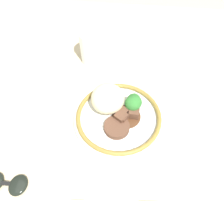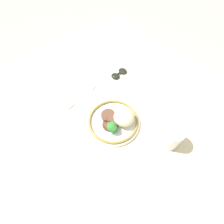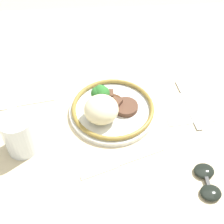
# 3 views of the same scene
# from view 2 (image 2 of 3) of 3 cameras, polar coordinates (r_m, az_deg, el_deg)

# --- Properties ---
(ground_plane) EXTENTS (8.00, 8.00, 0.00)m
(ground_plane) POSITION_cam_2_polar(r_m,az_deg,el_deg) (0.86, 0.34, -1.87)
(ground_plane) COLOR tan
(dining_table) EXTENTS (1.26, 1.21, 0.04)m
(dining_table) POSITION_cam_2_polar(r_m,az_deg,el_deg) (0.84, 0.34, -1.24)
(dining_table) COLOR beige
(dining_table) RESTS_ON ground
(napkin) EXTENTS (0.15, 0.13, 0.00)m
(napkin) POSITION_cam_2_polar(r_m,az_deg,el_deg) (0.90, -9.08, 5.04)
(napkin) COLOR white
(napkin) RESTS_ON dining_table
(plate) EXTENTS (0.24, 0.24, 0.08)m
(plate) POSITION_cam_2_polar(r_m,az_deg,el_deg) (0.78, 1.10, -2.96)
(plate) COLOR white
(plate) RESTS_ON dining_table
(juice_glass) EXTENTS (0.08, 0.08, 0.11)m
(juice_glass) POSITION_cam_2_polar(r_m,az_deg,el_deg) (0.75, 18.76, -7.99)
(juice_glass) COLOR yellow
(juice_glass) RESTS_ON dining_table
(fork) EXTENTS (0.04, 0.19, 0.00)m
(fork) POSITION_cam_2_polar(r_m,az_deg,el_deg) (0.90, -8.97, 5.53)
(fork) COLOR silver
(fork) RESTS_ON napkin
(knife) EXTENTS (0.21, 0.08, 0.00)m
(knife) POSITION_cam_2_polar(r_m,az_deg,el_deg) (0.87, 8.24, 3.51)
(knife) COLOR silver
(knife) RESTS_ON dining_table
(spoon) EXTENTS (0.17, 0.04, 0.01)m
(spoon) POSITION_cam_2_polar(r_m,az_deg,el_deg) (0.74, 14.10, -19.45)
(spoon) COLOR silver
(spoon) RESTS_ON dining_table
(sunglasses) EXTENTS (0.05, 0.10, 0.01)m
(sunglasses) POSITION_cam_2_polar(r_m,az_deg,el_deg) (0.98, 2.32, 12.47)
(sunglasses) COLOR black
(sunglasses) RESTS_ON dining_table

